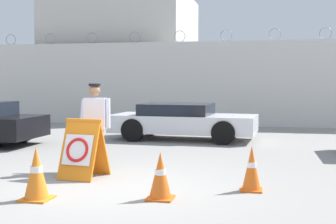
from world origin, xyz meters
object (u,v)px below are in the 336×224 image
parked_car_rear_sedan (182,121)px  barricade_sign (83,149)px  security_guard (95,122)px  traffic_cone_far (160,176)px  traffic_cone_mid (36,173)px  traffic_cone_near (252,168)px

parked_car_rear_sedan → barricade_sign: bearing=-94.2°
parked_car_rear_sedan → security_guard: bearing=-95.7°
traffic_cone_far → traffic_cone_mid: bearing=-166.9°
barricade_sign → traffic_cone_near: bearing=0.8°
traffic_cone_far → parked_car_rear_sedan: (-0.94, 7.11, 0.22)m
traffic_cone_mid → security_guard: bearing=89.4°
traffic_cone_mid → parked_car_rear_sedan: (0.87, 7.53, 0.17)m
barricade_sign → traffic_cone_near: size_ratio=1.48×
barricade_sign → traffic_cone_far: barricade_sign is taller
barricade_sign → traffic_cone_far: size_ratio=1.52×
traffic_cone_near → traffic_cone_far: size_ratio=1.03×
security_guard → parked_car_rear_sedan: security_guard is taller
parked_car_rear_sedan → traffic_cone_near: bearing=-66.6°
security_guard → traffic_cone_far: (1.78, -1.97, -0.60)m
security_guard → traffic_cone_near: security_guard is taller
traffic_cone_mid → traffic_cone_far: 1.85m
traffic_cone_far → parked_car_rear_sedan: 7.18m
barricade_sign → traffic_cone_mid: size_ratio=1.36×
security_guard → barricade_sign: bearing=81.7°
barricade_sign → traffic_cone_mid: (-0.06, -1.65, -0.14)m
security_guard → traffic_cone_mid: size_ratio=2.15×
traffic_cone_mid → traffic_cone_far: (1.80, 0.42, -0.04)m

